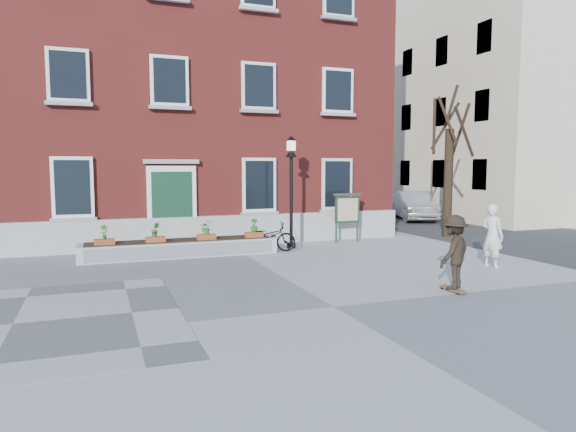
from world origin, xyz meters
name	(u,v)px	position (x,y,z in m)	size (l,w,h in m)	color
ground	(334,307)	(0.00, 0.00, 0.00)	(100.00, 100.00, 0.00)	#949497
checker_patch	(13,324)	(-6.00, 1.00, 0.01)	(6.00, 6.00, 0.01)	#525255
bicycle	(267,237)	(0.87, 6.97, 0.50)	(0.67, 1.91, 1.01)	black
parked_car	(414,206)	(11.63, 14.16, 0.78)	(1.65, 4.74, 1.56)	silver
bystander	(492,235)	(6.06, 2.21, 0.91)	(0.67, 0.44, 1.83)	silver
brick_building	(153,87)	(-2.00, 13.98, 6.30)	(18.40, 10.85, 12.60)	maroon
planter_assembly	(181,247)	(-1.99, 7.18, 0.31)	(6.20, 1.12, 1.15)	beige
bare_tree	(449,169)	(9.01, 8.01, 2.79)	(1.83, 1.83, 6.16)	black
side_street	(448,105)	(17.99, 19.78, 7.02)	(15.20, 36.00, 14.50)	#3C3C3E
lamp_post	(291,176)	(1.92, 7.46, 2.54)	(0.40, 0.40, 3.93)	black
notice_board	(347,209)	(4.44, 8.07, 1.26)	(1.10, 0.16, 1.87)	#1A3422
skateboarder	(454,252)	(3.14, 0.21, 0.92)	(1.26, 1.06, 1.77)	brown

